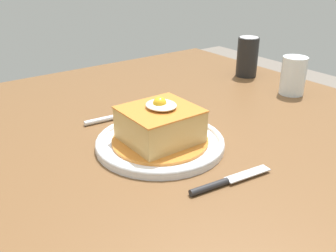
# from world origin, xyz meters

# --- Properties ---
(dining_table) EXTENTS (1.20, 1.09, 0.75)m
(dining_table) POSITION_xyz_m (0.00, 0.00, 0.65)
(dining_table) COLOR brown
(dining_table) RESTS_ON ground_plane
(main_plate) EXTENTS (0.26, 0.26, 0.02)m
(main_plate) POSITION_xyz_m (0.03, -0.08, 0.76)
(main_plate) COLOR white
(main_plate) RESTS_ON dining_table
(sandwich_meal) EXTENTS (0.20, 0.20, 0.10)m
(sandwich_meal) POSITION_xyz_m (0.03, -0.08, 0.80)
(sandwich_meal) COLOR orange
(sandwich_meal) RESTS_ON main_plate
(fork) EXTENTS (0.03, 0.14, 0.01)m
(fork) POSITION_xyz_m (-0.15, -0.10, 0.76)
(fork) COLOR silver
(fork) RESTS_ON dining_table
(knife) EXTENTS (0.04, 0.17, 0.01)m
(knife) POSITION_xyz_m (0.21, -0.08, 0.76)
(knife) COLOR #262628
(knife) RESTS_ON dining_table
(soda_can) EXTENTS (0.07, 0.07, 0.12)m
(soda_can) POSITION_xyz_m (-0.21, 0.42, 0.82)
(soda_can) COLOR black
(soda_can) RESTS_ON dining_table
(drinking_glass) EXTENTS (0.07, 0.07, 0.10)m
(drinking_glass) POSITION_xyz_m (-0.01, 0.40, 0.80)
(drinking_glass) COLOR #3F2314
(drinking_glass) RESTS_ON dining_table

